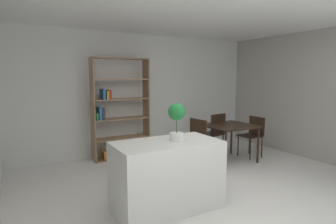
% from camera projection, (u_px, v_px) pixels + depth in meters
% --- Properties ---
extents(ground_plane, '(8.91, 8.91, 0.00)m').
position_uv_depth(ground_plane, '(214.00, 205.00, 3.82)').
color(ground_plane, silver).
extents(back_partition, '(6.49, 0.06, 2.71)m').
position_uv_depth(back_partition, '(129.00, 94.00, 6.33)').
color(back_partition, silver).
rests_on(back_partition, ground_plane).
extents(kitchen_island, '(1.39, 0.75, 0.91)m').
position_uv_depth(kitchen_island, '(167.00, 175.00, 3.69)').
color(kitchen_island, silver).
rests_on(kitchen_island, ground_plane).
extents(potted_plant_on_island, '(0.23, 0.23, 0.50)m').
position_uv_depth(potted_plant_on_island, '(177.00, 118.00, 3.64)').
color(potted_plant_on_island, white).
rests_on(potted_plant_on_island, kitchen_island).
extents(open_bookshelf, '(1.22, 0.35, 2.14)m').
position_uv_depth(open_bookshelf, '(117.00, 111.00, 5.92)').
color(open_bookshelf, '#997551').
rests_on(open_bookshelf, ground_plane).
extents(dining_table, '(0.98, 0.91, 0.76)m').
position_uv_depth(dining_table, '(229.00, 129.00, 5.75)').
color(dining_table, black).
rests_on(dining_table, ground_plane).
extents(dining_chair_window_side, '(0.40, 0.43, 0.88)m').
position_uv_depth(dining_chair_window_side, '(253.00, 132.00, 6.11)').
color(dining_chair_window_side, black).
rests_on(dining_chair_window_side, ground_plane).
extents(dining_chair_island_side, '(0.47, 0.50, 0.94)m').
position_uv_depth(dining_chair_island_side, '(202.00, 138.00, 5.41)').
color(dining_chair_island_side, black).
rests_on(dining_chair_island_side, ground_plane).
extents(dining_chair_far, '(0.49, 0.47, 0.94)m').
position_uv_depth(dining_chair_far, '(215.00, 130.00, 6.19)').
color(dining_chair_far, black).
rests_on(dining_chair_far, ground_plane).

